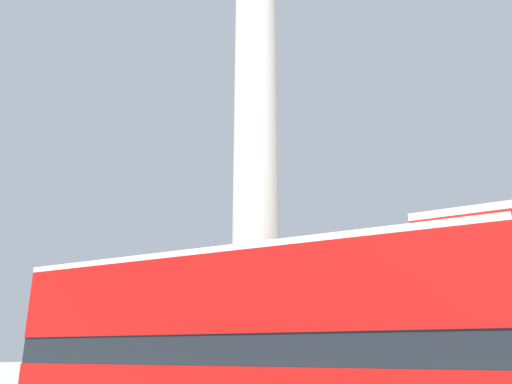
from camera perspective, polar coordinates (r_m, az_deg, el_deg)
monument_column at (r=16.72m, az=-0.00°, el=-5.59°), size 5.38×5.38×20.47m
bus_a at (r=10.49m, az=-1.14°, el=-17.78°), size 10.39×3.43×4.28m
street_lamp at (r=16.33m, az=-14.27°, el=-14.68°), size 0.48×0.48×4.99m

